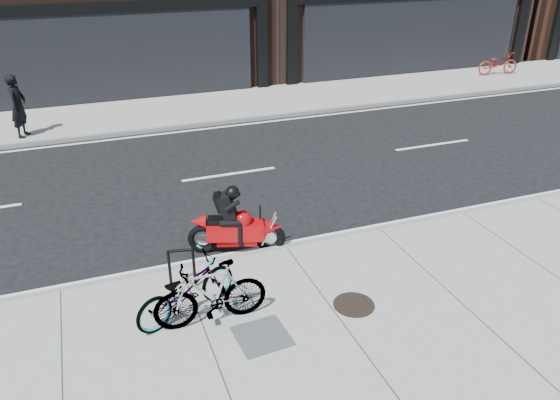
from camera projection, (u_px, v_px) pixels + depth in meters
name	position (u px, v px, depth m)	size (l,w,h in m)	color
ground	(254.00, 208.00, 11.98)	(120.00, 120.00, 0.00)	black
sidewalk_near	(363.00, 354.00, 7.74)	(60.00, 6.00, 0.13)	gray
sidewalk_far	(183.00, 109.00, 18.47)	(60.00, 3.50, 0.13)	gray
bike_rack	(182.00, 265.00, 8.89)	(0.43, 0.14, 0.74)	black
bicycle_front	(186.00, 289.00, 8.26)	(0.61, 1.76, 0.92)	gray
bicycle_rear	(210.00, 293.00, 8.06)	(0.48, 1.71, 1.03)	gray
motorcycle	(240.00, 226.00, 10.12)	(1.78, 0.88, 1.37)	black
pedestrian	(18.00, 106.00, 15.45)	(0.66, 0.43, 1.80)	black
bicycle_far	(498.00, 63.00, 22.51)	(0.62, 1.76, 0.93)	maroon
manhole_cover	(354.00, 305.00, 8.65)	(0.66, 0.66, 0.01)	black
utility_grate	(262.00, 336.00, 7.98)	(0.75, 0.75, 0.01)	#4B4B4E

